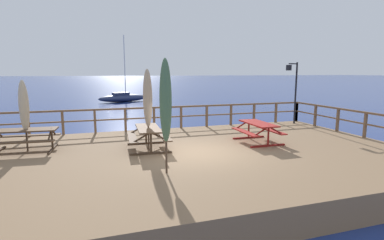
# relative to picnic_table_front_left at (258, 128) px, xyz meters

# --- Properties ---
(ground_plane) EXTENTS (600.00, 600.00, 0.00)m
(ground_plane) POSITION_rel_picnic_table_front_left_xyz_m (-2.68, -0.67, -1.33)
(ground_plane) COLOR navy
(wooden_deck) EXTENTS (14.90, 9.20, 0.78)m
(wooden_deck) POSITION_rel_picnic_table_front_left_xyz_m (-2.68, -0.67, -0.94)
(wooden_deck) COLOR #846647
(wooden_deck) RESTS_ON ground
(railing_waterside_far) EXTENTS (14.70, 0.10, 1.09)m
(railing_waterside_far) POSITION_rel_picnic_table_front_left_xyz_m (-2.68, 3.78, 0.17)
(railing_waterside_far) COLOR brown
(railing_waterside_far) RESTS_ON wooden_deck
(railing_side_right) EXTENTS (0.10, 9.00, 1.09)m
(railing_side_right) POSITION_rel_picnic_table_front_left_xyz_m (4.61, -0.67, 0.17)
(railing_side_right) COLOR brown
(railing_side_right) RESTS_ON wooden_deck
(picnic_table_front_left) EXTENTS (1.41, 1.85, 0.78)m
(picnic_table_front_left) POSITION_rel_picnic_table_front_left_xyz_m (0.00, 0.00, 0.00)
(picnic_table_front_left) COLOR maroon
(picnic_table_front_left) RESTS_ON wooden_deck
(picnic_table_mid_centre) EXTENTS (1.51, 1.98, 0.78)m
(picnic_table_mid_centre) POSITION_rel_picnic_table_front_left_xyz_m (-4.22, 0.30, 0.00)
(picnic_table_mid_centre) COLOR brown
(picnic_table_mid_centre) RESTS_ON wooden_deck
(picnic_table_back_right) EXTENTS (2.20, 1.56, 0.78)m
(picnic_table_back_right) POSITION_rel_picnic_table_front_left_xyz_m (-8.32, 1.26, 0.01)
(picnic_table_back_right) COLOR brown
(picnic_table_back_right) RESTS_ON wooden_deck
(patio_umbrella_short_back) EXTENTS (0.32, 0.32, 3.06)m
(patio_umbrella_short_back) POSITION_rel_picnic_table_front_left_xyz_m (-4.21, -2.46, 1.39)
(patio_umbrella_short_back) COLOR #4C3828
(patio_umbrella_short_back) RESTS_ON wooden_deck
(patio_umbrella_tall_mid_left) EXTENTS (0.32, 0.32, 2.81)m
(patio_umbrella_tall_mid_left) POSITION_rel_picnic_table_front_left_xyz_m (-4.22, 0.29, 1.23)
(patio_umbrella_tall_mid_left) COLOR #4C3828
(patio_umbrella_tall_mid_left) RESTS_ON wooden_deck
(patio_umbrella_tall_front) EXTENTS (0.32, 0.32, 2.45)m
(patio_umbrella_tall_front) POSITION_rel_picnic_table_front_left_xyz_m (-8.25, 1.27, 1.00)
(patio_umbrella_tall_front) COLOR #4C3828
(patio_umbrella_tall_front) RESTS_ON wooden_deck
(lamp_post_hooked) EXTENTS (0.69, 0.22, 3.20)m
(lamp_post_hooked) POSITION_rel_picnic_table_front_left_xyz_m (3.87, 3.21, 1.56)
(lamp_post_hooked) COLOR black
(lamp_post_hooked) RESTS_ON wooden_deck
(sailboat_distant) EXTENTS (6.23, 3.43, 7.72)m
(sailboat_distant) POSITION_rel_picnic_table_front_left_xyz_m (-2.77, 26.14, -0.82)
(sailboat_distant) COLOR navy
(sailboat_distant) RESTS_ON ground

